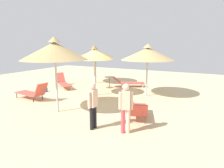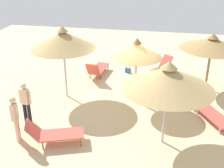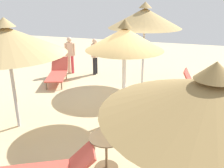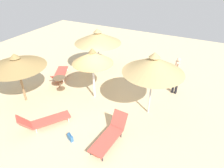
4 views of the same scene
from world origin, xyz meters
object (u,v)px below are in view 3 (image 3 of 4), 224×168
object	(u,v)px
person_standing_near_right	(95,54)
parasol_umbrella_near_left	(125,39)
parasol_umbrella_far_left	(212,98)
lounge_chair_far_right	(58,72)
parasol_umbrella_near_right	(7,40)
lounge_chair_back	(210,89)
person_standing_front	(70,53)
side_table_round	(106,147)
parasol_umbrella_front	(145,18)

from	to	relation	value
person_standing_near_right	parasol_umbrella_near_left	bearing A→B (deg)	121.59
parasol_umbrella_far_left	lounge_chair_far_right	xyz separation A→B (m)	(5.21, -5.31, -1.76)
parasol_umbrella_near_right	lounge_chair_back	world-z (taller)	parasol_umbrella_near_right
parasol_umbrella_far_left	lounge_chair_back	bearing A→B (deg)	-95.49
person_standing_front	side_table_round	size ratio (longest dim) A/B	2.22
parasol_umbrella_front	parasol_umbrella_near_left	distance (m)	2.98
parasol_umbrella_far_left	lounge_chair_back	xyz separation A→B (m)	(-0.50, -5.23, -1.77)
lounge_chair_far_right	parasol_umbrella_near_left	bearing A→B (deg)	145.81
parasol_umbrella_front	side_table_round	xyz separation A→B (m)	(-0.25, 5.08, -2.03)
parasol_umbrella_far_left	person_standing_front	world-z (taller)	parasol_umbrella_far_left
parasol_umbrella_front	parasol_umbrella_near_right	xyz separation A→B (m)	(2.53, 4.18, -0.23)
parasol_umbrella_far_left	person_standing_near_right	world-z (taller)	parasol_umbrella_far_left
parasol_umbrella_near_left	person_standing_near_right	distance (m)	4.55
parasol_umbrella_near_left	parasol_umbrella_near_right	bearing A→B (deg)	25.29
parasol_umbrella_far_left	lounge_chair_far_right	size ratio (longest dim) A/B	1.43
parasol_umbrella_far_left	parasol_umbrella_near_left	world-z (taller)	parasol_umbrella_near_left
parasol_umbrella_near_right	parasol_umbrella_far_left	distance (m)	4.81
lounge_chair_far_right	person_standing_near_right	xyz separation A→B (m)	(-1.05, -1.43, 0.49)
parasol_umbrella_near_right	person_standing_front	size ratio (longest dim) A/B	1.76
parasol_umbrella_front	person_standing_front	world-z (taller)	parasol_umbrella_front
side_table_round	person_standing_front	bearing A→B (deg)	-57.47
person_standing_near_right	side_table_round	bearing A→B (deg)	113.19
parasol_umbrella_near_right	lounge_chair_back	xyz separation A→B (m)	(-4.95, -3.40, -1.91)
lounge_chair_back	lounge_chair_far_right	xyz separation A→B (m)	(5.71, -0.08, 0.01)
parasol_umbrella_front	lounge_chair_far_right	size ratio (longest dim) A/B	1.61
parasol_umbrella_near_right	person_standing_near_right	bearing A→B (deg)	-93.41
parasol_umbrella_near_left	person_standing_near_right	bearing A→B (deg)	-58.41
parasol_umbrella_front	lounge_chair_back	xyz separation A→B (m)	(-2.42, 0.78, -2.14)
lounge_chair_back	parasol_umbrella_near_right	bearing A→B (deg)	34.46
side_table_round	lounge_chair_back	bearing A→B (deg)	-116.82
side_table_round	lounge_chair_far_right	bearing A→B (deg)	-50.99
parasol_umbrella_far_left	lounge_chair_back	size ratio (longest dim) A/B	1.35
parasol_umbrella_near_right	person_standing_near_right	size ratio (longest dim) A/B	1.81
person_standing_near_right	side_table_round	world-z (taller)	person_standing_near_right
parasol_umbrella_front	lounge_chair_back	size ratio (longest dim) A/B	1.52
person_standing_front	lounge_chair_far_right	bearing A→B (deg)	91.75
lounge_chair_back	person_standing_front	size ratio (longest dim) A/B	1.26
person_standing_near_right	parasol_umbrella_far_left	bearing A→B (deg)	121.64
parasol_umbrella_near_right	person_standing_front	xyz separation A→B (m)	(0.80, -4.71, -1.39)
parasol_umbrella_near_right	lounge_chair_far_right	bearing A→B (deg)	-77.62
person_standing_near_right	parasol_umbrella_front	bearing A→B (deg)	162.02
side_table_round	parasol_umbrella_near_right	bearing A→B (deg)	-17.90
lounge_chair_back	person_standing_near_right	size ratio (longest dim) A/B	1.30
parasol_umbrella_near_left	side_table_round	bearing A→B (deg)	95.78
parasol_umbrella_far_left	person_standing_near_right	xyz separation A→B (m)	(4.15, -6.74, -1.27)
person_standing_near_right	lounge_chair_far_right	bearing A→B (deg)	53.68
parasol_umbrella_front	person_standing_front	xyz separation A→B (m)	(3.33, -0.53, -1.62)
lounge_chair_far_right	person_standing_front	xyz separation A→B (m)	(0.04, -1.24, 0.52)
parasol_umbrella_front	lounge_chair_back	world-z (taller)	parasol_umbrella_front
parasol_umbrella_far_left	side_table_round	size ratio (longest dim) A/B	3.78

